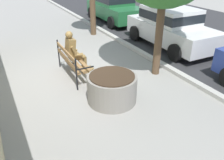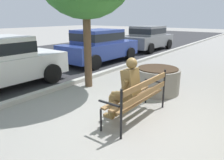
{
  "view_description": "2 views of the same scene",
  "coord_description": "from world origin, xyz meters",
  "px_view_note": "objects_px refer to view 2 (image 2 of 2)",
  "views": [
    {
      "loc": [
        6.49,
        -2.1,
        3.35
      ],
      "look_at": [
        1.92,
        0.36,
        0.6
      ],
      "focal_mm": 37.75,
      "sensor_mm": 36.0,
      "label": 1
    },
    {
      "loc": [
        -3.61,
        -2.1,
        2.12
      ],
      "look_at": [
        0.11,
        0.65,
        0.75
      ],
      "focal_mm": 34.22,
      "sensor_mm": 36.0,
      "label": 2
    }
  ],
  "objects_px": {
    "park_bench": "(139,95)",
    "concrete_planter": "(157,80)",
    "bronze_statue_seated": "(125,90)",
    "parked_car_grey": "(148,37)",
    "parked_car_blue": "(99,45)"
  },
  "relations": [
    {
      "from": "bronze_statue_seated",
      "to": "park_bench",
      "type": "bearing_deg",
      "value": -44.22
    },
    {
      "from": "concrete_planter",
      "to": "park_bench",
      "type": "bearing_deg",
      "value": -166.98
    },
    {
      "from": "park_bench",
      "to": "concrete_planter",
      "type": "xyz_separation_m",
      "value": [
        1.81,
        0.42,
        -0.18
      ]
    },
    {
      "from": "concrete_planter",
      "to": "bronze_statue_seated",
      "type": "bearing_deg",
      "value": -174.2
    },
    {
      "from": "bronze_statue_seated",
      "to": "concrete_planter",
      "type": "relative_size",
      "value": 1.08
    },
    {
      "from": "parked_car_grey",
      "to": "park_bench",
      "type": "bearing_deg",
      "value": -153.83
    },
    {
      "from": "park_bench",
      "to": "parked_car_blue",
      "type": "relative_size",
      "value": 0.44
    },
    {
      "from": "park_bench",
      "to": "concrete_planter",
      "type": "relative_size",
      "value": 1.43
    },
    {
      "from": "park_bench",
      "to": "bronze_statue_seated",
      "type": "height_order",
      "value": "bronze_statue_seated"
    },
    {
      "from": "bronze_statue_seated",
      "to": "parked_car_blue",
      "type": "height_order",
      "value": "parked_car_blue"
    },
    {
      "from": "concrete_planter",
      "to": "parked_car_blue",
      "type": "distance_m",
      "value": 4.7
    },
    {
      "from": "concrete_planter",
      "to": "parked_car_grey",
      "type": "distance_m",
      "value": 8.41
    },
    {
      "from": "bronze_statue_seated",
      "to": "parked_car_grey",
      "type": "bearing_deg",
      "value": 24.57
    },
    {
      "from": "parked_car_blue",
      "to": "parked_car_grey",
      "type": "height_order",
      "value": "same"
    },
    {
      "from": "park_bench",
      "to": "bronze_statue_seated",
      "type": "bearing_deg",
      "value": 135.78
    }
  ]
}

